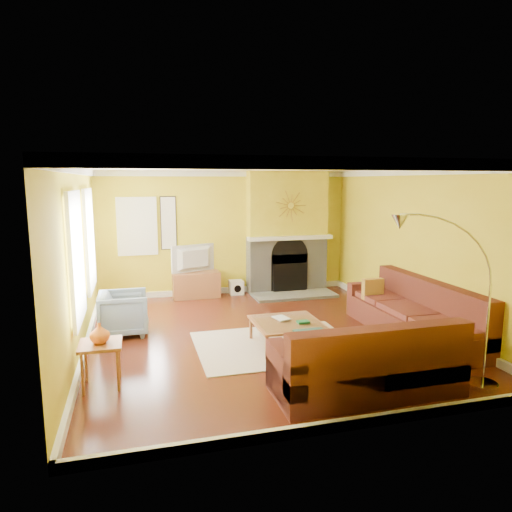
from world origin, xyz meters
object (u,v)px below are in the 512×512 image
object	(u,v)px
coffee_table	(287,334)
media_console	(196,285)
side_table	(101,365)
arc_lamp	(448,306)
sectional_sofa	(355,321)
armchair	(124,313)

from	to	relation	value
coffee_table	media_console	distance (m)	3.46
side_table	arc_lamp	world-z (taller)	arc_lamp
media_console	sectional_sofa	bearing A→B (deg)	-63.63
side_table	media_console	bearing A→B (deg)	67.16
coffee_table	sectional_sofa	bearing A→B (deg)	-23.16
armchair	arc_lamp	distance (m)	4.90
media_console	side_table	bearing A→B (deg)	-112.84
coffee_table	armchair	xyz separation A→B (m)	(-2.39, 1.23, 0.16)
media_console	armchair	bearing A→B (deg)	-124.89
arc_lamp	coffee_table	bearing A→B (deg)	123.41
armchair	sectional_sofa	bearing A→B (deg)	-116.16
side_table	sectional_sofa	bearing A→B (deg)	4.88
sectional_sofa	coffee_table	distance (m)	1.04
media_console	coffee_table	bearing A→B (deg)	-74.49
sectional_sofa	media_console	bearing A→B (deg)	116.37
arc_lamp	armchair	bearing A→B (deg)	139.18
side_table	arc_lamp	bearing A→B (deg)	-17.59
sectional_sofa	armchair	size ratio (longest dim) A/B	4.44
armchair	side_table	world-z (taller)	armchair
coffee_table	side_table	world-z (taller)	side_table
sectional_sofa	media_console	size ratio (longest dim) A/B	3.45
armchair	arc_lamp	xyz separation A→B (m)	(3.67, -3.17, 0.71)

